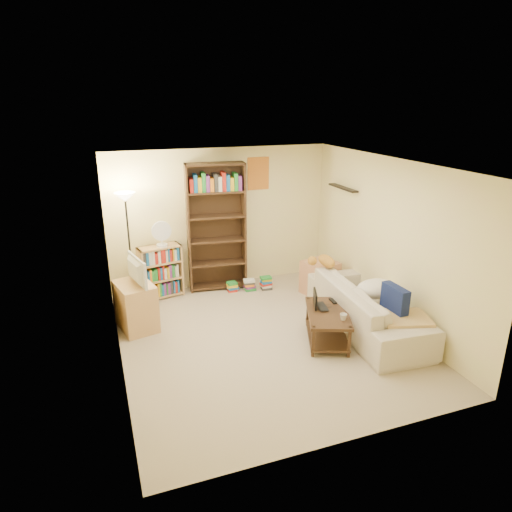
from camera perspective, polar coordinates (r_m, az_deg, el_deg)
name	(u,v)px	position (r m, az deg, el deg)	size (l,w,h in m)	color
room	(266,231)	(6.11, 1.20, 3.18)	(4.50, 4.54, 2.52)	tan
sofa	(367,307)	(7.05, 13.68, -6.19)	(1.10, 2.45, 0.70)	beige
navy_pillow	(395,300)	(6.58, 16.95, -5.34)	(0.46, 0.14, 0.41)	#121C50
cream_blanket	(377,289)	(7.08, 14.83, -3.98)	(0.64, 0.46, 0.28)	white
tabby_cat	(324,261)	(7.51, 8.50, -0.61)	(0.55, 0.23, 0.19)	#BF7F28
coffee_table	(327,322)	(6.62, 8.91, -8.10)	(0.90, 1.15, 0.45)	#422919
laptop	(325,307)	(6.67, 8.62, -6.28)	(0.27, 0.35, 0.03)	black
laptop_screen	(315,299)	(6.60, 7.40, -5.32)	(0.01, 0.34, 0.23)	white
mug	(343,317)	(6.34, 10.86, -7.50)	(0.12, 0.12, 0.09)	silver
tv_remote	(333,301)	(6.87, 9.59, -5.57)	(0.06, 0.18, 0.02)	black
tv_stand	(136,306)	(7.08, -14.79, -6.10)	(0.48, 0.67, 0.72)	tan
television	(133,271)	(6.86, -15.18, -1.82)	(0.25, 0.71, 0.41)	black
tall_bookshelf	(216,224)	(8.06, -4.98, 3.95)	(1.05, 0.45, 2.27)	#3C2717
short_bookshelf	(161,272)	(8.04, -11.82, -1.95)	(0.77, 0.43, 0.93)	tan
desk_fan	(161,233)	(7.78, -11.74, 2.78)	(0.33, 0.19, 0.45)	white
floor_lamp	(127,217)	(7.49, -15.85, 4.73)	(0.33, 0.33, 1.92)	black
side_table	(320,278)	(8.14, 7.98, -2.72)	(0.52, 0.52, 0.60)	#B17B56
end_cabinet	(403,334)	(6.61, 17.90, -9.23)	(0.63, 0.53, 0.53)	#D9B869
book_stacks	(251,284)	(8.27, -0.58, -3.58)	(0.80, 0.28, 0.24)	red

